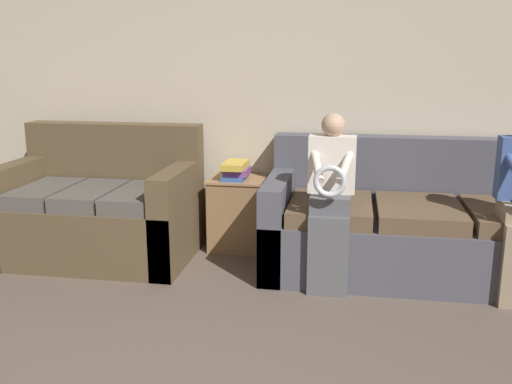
# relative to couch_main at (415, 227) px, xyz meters

# --- Properties ---
(wall_back) EXTENTS (6.71, 0.06, 2.55)m
(wall_back) POSITION_rel_couch_main_xyz_m (-1.28, 0.52, 0.95)
(wall_back) COLOR beige
(wall_back) RESTS_ON ground_plane
(couch_main) EXTENTS (2.13, 1.00, 0.92)m
(couch_main) POSITION_rel_couch_main_xyz_m (0.00, 0.00, 0.00)
(couch_main) COLOR #4C4C56
(couch_main) RESTS_ON ground_plane
(couch_side) EXTENTS (1.43, 0.93, 0.99)m
(couch_side) POSITION_rel_couch_main_xyz_m (-2.36, -0.07, 0.03)
(couch_side) COLOR brown
(couch_side) RESTS_ON ground_plane
(child_left_seated) EXTENTS (0.31, 0.37, 1.16)m
(child_left_seated) POSITION_rel_couch_main_xyz_m (-0.60, -0.43, 0.31)
(child_left_seated) COLOR #56565B
(child_left_seated) RESTS_ON ground_plane
(side_shelf) EXTENTS (0.44, 0.41, 0.57)m
(side_shelf) POSITION_rel_couch_main_xyz_m (-1.36, 0.26, -0.03)
(side_shelf) COLOR olive
(side_shelf) RESTS_ON ground_plane
(book_stack) EXTENTS (0.19, 0.33, 0.13)m
(book_stack) POSITION_rel_couch_main_xyz_m (-1.36, 0.26, 0.32)
(book_stack) COLOR #33569E
(book_stack) RESTS_ON side_shelf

